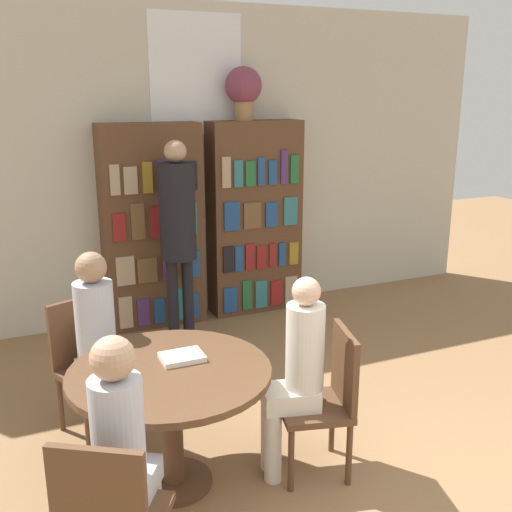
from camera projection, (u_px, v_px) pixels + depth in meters
wall_back at (198, 164)px, 5.85m from camera, size 6.40×0.07×3.00m
bookshelf_left at (152, 228)px, 5.63m from camera, size 0.93×0.34×1.92m
bookshelf_right at (255, 218)px, 6.03m from camera, size 0.93×0.34×1.92m
flower_vase at (243, 88)px, 5.65m from camera, size 0.35×0.35×0.50m
reading_table at (171, 391)px, 3.32m from camera, size 1.12×1.12×0.73m
chair_left_side at (87, 359)px, 3.95m from camera, size 0.52×0.52×0.89m
chair_far_side at (327, 395)px, 3.49m from camera, size 0.48×0.48×0.89m
seated_reader_left at (100, 336)px, 3.77m from camera, size 0.35×0.39×1.25m
seated_reader_right at (296, 370)px, 3.41m from camera, size 0.37×0.29×1.22m
seated_reader_back at (123, 449)px, 2.61m from camera, size 0.36×0.39×1.24m
librarian_standing at (178, 221)px, 5.18m from camera, size 0.31×0.58×1.80m
open_book_on_table at (182, 357)px, 3.39m from camera, size 0.24×0.18×0.03m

